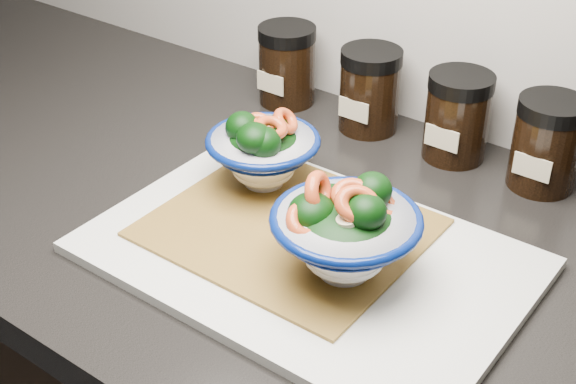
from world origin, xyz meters
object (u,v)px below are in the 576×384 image
Objects in this scene: bowl_right at (345,232)px; spice_jar_a at (287,65)px; spice_jar_b at (370,90)px; spice_jar_c at (457,116)px; bowl_left at (263,151)px; spice_jar_d at (547,144)px; cutting_board at (307,255)px.

bowl_right reaches higher than spice_jar_a.
spice_jar_c is (0.13, 0.00, 0.00)m from spice_jar_b.
spice_jar_c is (0.14, 0.22, -0.00)m from bowl_left.
spice_jar_d is at bearing 0.00° from spice_jar_b.
spice_jar_a is at bearing 129.82° from cutting_board.
spice_jar_a is (-0.13, 0.22, -0.00)m from bowl_left.
bowl_right reaches higher than bowl_left.
spice_jar_b is 0.13m from spice_jar_c.
bowl_left is at bearing 147.46° from cutting_board.
spice_jar_c is (0.27, 0.00, 0.00)m from spice_jar_a.
cutting_board is at bearing -50.18° from spice_jar_a.
spice_jar_d is (0.12, 0.00, 0.00)m from spice_jar_c.
bowl_right reaches higher than spice_jar_c.
spice_jar_b is (0.14, 0.00, 0.00)m from spice_jar_a.
bowl_right is at bearing -84.64° from spice_jar_c.
bowl_right is 1.33× the size of spice_jar_a.
bowl_left is 1.18× the size of spice_jar_a.
cutting_board is at bearing -94.65° from spice_jar_c.
spice_jar_a is at bearing 134.44° from bowl_right.
bowl_right is 1.33× the size of spice_jar_c.
spice_jar_b is at bearing 0.00° from spice_jar_a.
cutting_board is at bearing -115.65° from spice_jar_d.
bowl_right is 0.34m from spice_jar_b.
bowl_left is 0.89× the size of bowl_right.
spice_jar_d reaches higher than cutting_board.
bowl_right is 1.33× the size of spice_jar_b.
spice_jar_c reaches higher than cutting_board.
spice_jar_b is at bearing 117.56° from bowl_right.
bowl_right is at bearing -62.44° from spice_jar_b.
bowl_left is 0.34m from spice_jar_d.
spice_jar_b is at bearing 109.82° from cutting_board.
spice_jar_a reaches higher than cutting_board.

